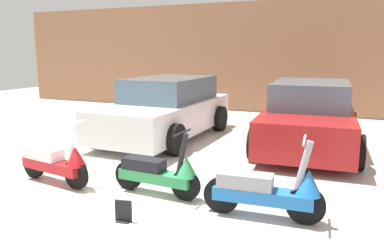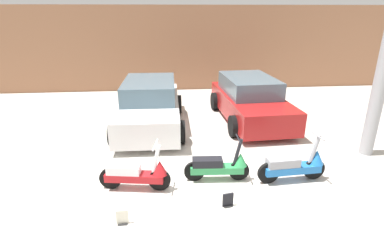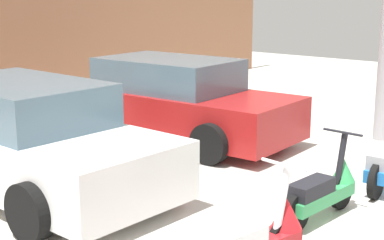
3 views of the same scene
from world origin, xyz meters
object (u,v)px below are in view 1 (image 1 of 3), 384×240
scooter_front_right (159,172)px  car_rear_center (309,116)px  scooter_front_left (56,161)px  car_rear_left (166,109)px  scooter_front_center (268,190)px  placard_near_right_scooter (124,212)px

scooter_front_right → car_rear_center: size_ratio=0.33×
scooter_front_left → car_rear_left: (0.10, 3.45, 0.31)m
scooter_front_right → car_rear_left: 3.62m
scooter_front_center → scooter_front_left: bearing=176.6°
placard_near_right_scooter → car_rear_left: bearing=110.2°
car_rear_left → scooter_front_center: bearing=42.9°
car_rear_center → placard_near_right_scooter: size_ratio=15.62×
scooter_front_left → placard_near_right_scooter: 1.79m
scooter_front_center → scooter_front_right: bearing=170.1°
scooter_front_center → car_rear_center: 3.74m
scooter_front_left → car_rear_left: bearing=96.8°
scooter_front_left → scooter_front_center: scooter_front_center is taller
scooter_front_left → scooter_front_center: bearing=9.1°
scooter_front_left → car_rear_left: size_ratio=0.34×
car_rear_center → scooter_front_center: bearing=-4.0°
scooter_front_right → car_rear_center: 3.92m
scooter_front_left → scooter_front_center: size_ratio=0.97×
car_rear_left → car_rear_center: car_rear_left is taller
scooter_front_center → placard_near_right_scooter: 1.71m
scooter_front_center → car_rear_center: (0.07, 3.72, 0.29)m
car_rear_left → car_rear_center: (3.13, 0.31, -0.01)m
scooter_front_right → car_rear_center: bearing=69.1°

